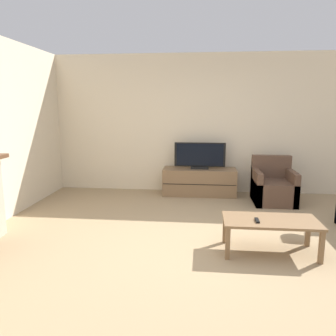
# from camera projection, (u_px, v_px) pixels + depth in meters

# --- Properties ---
(ground_plane) EXTENTS (24.00, 24.00, 0.00)m
(ground_plane) POSITION_uv_depth(u_px,v_px,m) (206.00, 248.00, 3.98)
(ground_plane) COLOR #9E8460
(wall_back) EXTENTS (12.00, 0.06, 2.70)m
(wall_back) POSITION_uv_depth(u_px,v_px,m) (206.00, 124.00, 6.44)
(wall_back) COLOR beige
(wall_back) RESTS_ON ground
(tv_stand) EXTENTS (1.39, 0.50, 0.52)m
(tv_stand) POSITION_uv_depth(u_px,v_px,m) (199.00, 182.00, 6.34)
(tv_stand) COLOR brown
(tv_stand) RESTS_ON ground
(tv) EXTENTS (0.97, 0.18, 0.50)m
(tv) POSITION_uv_depth(u_px,v_px,m) (200.00, 157.00, 6.25)
(tv) COLOR black
(tv) RESTS_ON tv_stand
(armchair) EXTENTS (0.70, 0.76, 0.81)m
(armchair) POSITION_uv_depth(u_px,v_px,m) (273.00, 187.00, 5.83)
(armchair) COLOR brown
(armchair) RESTS_ON ground
(coffee_table) EXTENTS (1.09, 0.54, 0.40)m
(coffee_table) POSITION_uv_depth(u_px,v_px,m) (271.00, 224.00, 3.80)
(coffee_table) COLOR brown
(coffee_table) RESTS_ON ground
(remote) EXTENTS (0.04, 0.15, 0.02)m
(remote) POSITION_uv_depth(u_px,v_px,m) (257.00, 220.00, 3.73)
(remote) COLOR black
(remote) RESTS_ON coffee_table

